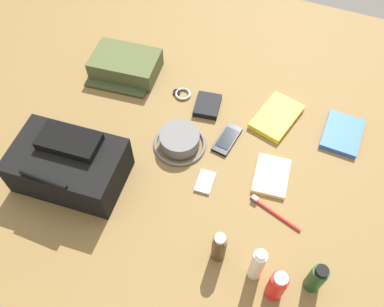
{
  "coord_description": "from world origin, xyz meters",
  "views": [
    {
      "loc": [
        -0.28,
        0.71,
        1.18
      ],
      "look_at": [
        0.0,
        0.0,
        0.04
      ],
      "focal_mm": 38.37,
      "sensor_mm": 36.0,
      "label": 1
    }
  ],
  "objects_px": {
    "backpack": "(69,164)",
    "bucket_hat": "(180,141)",
    "toiletry_pouch": "(125,65)",
    "media_player": "(205,182)",
    "toothpaste_tube": "(257,265)",
    "shampoo_bottle": "(316,278)",
    "toothbrush": "(272,211)",
    "sunscreen_spray": "(277,286)",
    "paperback_novel": "(342,134)",
    "travel_guidebook": "(277,117)",
    "notepad": "(271,176)",
    "cologne_bottle": "(219,247)",
    "wallet": "(207,105)",
    "cell_phone": "(227,139)",
    "wristwatch": "(182,94)"
  },
  "relations": [
    {
      "from": "backpack",
      "to": "bucket_hat",
      "type": "xyz_separation_m",
      "value": [
        -0.28,
        -0.25,
        -0.05
      ]
    },
    {
      "from": "toiletry_pouch",
      "to": "media_player",
      "type": "relative_size",
      "value": 3.11
    },
    {
      "from": "bucket_hat",
      "to": "toiletry_pouch",
      "type": "bearing_deg",
      "value": -36.54
    },
    {
      "from": "toothpaste_tube",
      "to": "shampoo_bottle",
      "type": "bearing_deg",
      "value": -169.39
    },
    {
      "from": "shampoo_bottle",
      "to": "toothbrush",
      "type": "distance_m",
      "value": 0.25
    },
    {
      "from": "sunscreen_spray",
      "to": "paperback_novel",
      "type": "distance_m",
      "value": 0.63
    },
    {
      "from": "travel_guidebook",
      "to": "media_player",
      "type": "relative_size",
      "value": 2.54
    },
    {
      "from": "toothpaste_tube",
      "to": "notepad",
      "type": "distance_m",
      "value": 0.34
    },
    {
      "from": "toothpaste_tube",
      "to": "cologne_bottle",
      "type": "distance_m",
      "value": 0.12
    },
    {
      "from": "wallet",
      "to": "toothbrush",
      "type": "bearing_deg",
      "value": 127.2
    },
    {
      "from": "shampoo_bottle",
      "to": "travel_guidebook",
      "type": "height_order",
      "value": "shampoo_bottle"
    },
    {
      "from": "backpack",
      "to": "travel_guidebook",
      "type": "distance_m",
      "value": 0.75
    },
    {
      "from": "backpack",
      "to": "shampoo_bottle",
      "type": "distance_m",
      "value": 0.82
    },
    {
      "from": "toothpaste_tube",
      "to": "toothbrush",
      "type": "distance_m",
      "value": 0.22
    },
    {
      "from": "paperback_novel",
      "to": "travel_guidebook",
      "type": "xyz_separation_m",
      "value": [
        0.24,
        0.01,
        0.0
      ]
    },
    {
      "from": "paperback_novel",
      "to": "sunscreen_spray",
      "type": "bearing_deg",
      "value": 82.63
    },
    {
      "from": "bucket_hat",
      "to": "backpack",
      "type": "bearing_deg",
      "value": 41.79
    },
    {
      "from": "bucket_hat",
      "to": "travel_guidebook",
      "type": "relative_size",
      "value": 0.83
    },
    {
      "from": "shampoo_bottle",
      "to": "notepad",
      "type": "bearing_deg",
      "value": -56.31
    },
    {
      "from": "cologne_bottle",
      "to": "toothbrush",
      "type": "relative_size",
      "value": 0.75
    },
    {
      "from": "cell_phone",
      "to": "media_player",
      "type": "distance_m",
      "value": 0.19
    },
    {
      "from": "sunscreen_spray",
      "to": "toothpaste_tube",
      "type": "bearing_deg",
      "value": -25.05
    },
    {
      "from": "media_player",
      "to": "wallet",
      "type": "relative_size",
      "value": 0.8
    },
    {
      "from": "cell_phone",
      "to": "wristwatch",
      "type": "bearing_deg",
      "value": -31.28
    },
    {
      "from": "backpack",
      "to": "bucket_hat",
      "type": "relative_size",
      "value": 1.95
    },
    {
      "from": "cell_phone",
      "to": "toothbrush",
      "type": "bearing_deg",
      "value": 136.46
    },
    {
      "from": "toothbrush",
      "to": "notepad",
      "type": "height_order",
      "value": "toothbrush"
    },
    {
      "from": "toothpaste_tube",
      "to": "cologne_bottle",
      "type": "xyz_separation_m",
      "value": [
        0.12,
        -0.01,
        -0.02
      ]
    },
    {
      "from": "toiletry_pouch",
      "to": "wallet",
      "type": "bearing_deg",
      "value": 172.0
    },
    {
      "from": "wristwatch",
      "to": "paperback_novel",
      "type": "bearing_deg",
      "value": -176.83
    },
    {
      "from": "bucket_hat",
      "to": "shampoo_bottle",
      "type": "bearing_deg",
      "value": 149.85
    },
    {
      "from": "toothpaste_tube",
      "to": "travel_guidebook",
      "type": "distance_m",
      "value": 0.59
    },
    {
      "from": "backpack",
      "to": "cell_phone",
      "type": "height_order",
      "value": "backpack"
    },
    {
      "from": "toothpaste_tube",
      "to": "toothbrush",
      "type": "bearing_deg",
      "value": -89.17
    },
    {
      "from": "wristwatch",
      "to": "shampoo_bottle",
      "type": "bearing_deg",
      "value": 139.35
    },
    {
      "from": "wallet",
      "to": "bucket_hat",
      "type": "bearing_deg",
      "value": 72.49
    },
    {
      "from": "sunscreen_spray",
      "to": "media_player",
      "type": "relative_size",
      "value": 1.56
    },
    {
      "from": "travel_guidebook",
      "to": "wallet",
      "type": "height_order",
      "value": "wallet"
    },
    {
      "from": "cologne_bottle",
      "to": "notepad",
      "type": "xyz_separation_m",
      "value": [
        -0.07,
        -0.32,
        -0.06
      ]
    },
    {
      "from": "cell_phone",
      "to": "toothbrush",
      "type": "distance_m",
      "value": 0.31
    },
    {
      "from": "backpack",
      "to": "shampoo_bottle",
      "type": "bearing_deg",
      "value": 175.58
    },
    {
      "from": "bucket_hat",
      "to": "sunscreen_spray",
      "type": "xyz_separation_m",
      "value": [
        -0.44,
        0.37,
        0.04
      ]
    },
    {
      "from": "travel_guidebook",
      "to": "notepad",
      "type": "distance_m",
      "value": 0.25
    },
    {
      "from": "shampoo_bottle",
      "to": "toothpaste_tube",
      "type": "distance_m",
      "value": 0.17
    },
    {
      "from": "backpack",
      "to": "wallet",
      "type": "height_order",
      "value": "backpack"
    },
    {
      "from": "paperback_novel",
      "to": "wristwatch",
      "type": "xyz_separation_m",
      "value": [
        0.6,
        0.03,
        -0.0
      ]
    },
    {
      "from": "toothpaste_tube",
      "to": "cell_phone",
      "type": "relative_size",
      "value": 1.17
    },
    {
      "from": "shampoo_bottle",
      "to": "media_player",
      "type": "relative_size",
      "value": 1.47
    },
    {
      "from": "toiletry_pouch",
      "to": "cell_phone",
      "type": "distance_m",
      "value": 0.51
    },
    {
      "from": "cologne_bottle",
      "to": "bucket_hat",
      "type": "bearing_deg",
      "value": -51.65
    }
  ]
}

